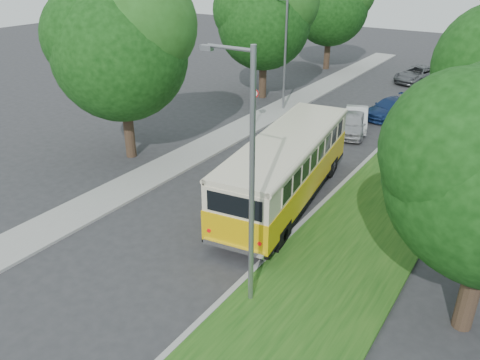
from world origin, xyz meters
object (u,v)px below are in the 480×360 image
Objects in this scene: car_white at (356,118)px; car_grey at (417,74)px; car_silver at (353,124)px; car_blue at (390,108)px; lamppost_near at (249,177)px; lamppost_far at (284,51)px; vintage_bus at (286,170)px.

car_grey is at bearing 70.19° from car_white.
car_silver is 0.90× the size of car_blue.
lamppost_near reaches higher than lamppost_far.
lamppost_far reaches higher than car_grey.
car_silver is at bearing -82.86° from car_blue.
vintage_bus reaches higher than car_silver.
vintage_bus is (-2.19, 6.52, -2.81)m from lamppost_near.
vintage_bus is 2.62× the size of car_silver.
car_white reaches higher than car_blue.
car_silver is 1.23m from car_white.
lamppost_far is 0.72× the size of vintage_bus.
car_silver is at bearing -74.82° from car_grey.
lamppost_near is at bearing -69.90° from car_grey.
vintage_bus is 2.68× the size of car_white.
vintage_bus is at bearing 108.58° from lamppost_near.
car_silver reaches higher than car_white.
lamppost_near is 7.43m from vintage_bus.
vintage_bus is at bearing -72.56° from car_blue.
car_silver reaches higher than car_blue.
car_grey is (-0.12, 15.42, 0.00)m from car_silver.
lamppost_near reaches higher than car_white.
car_silver is (6.03, -2.06, -3.44)m from lamppost_far.
car_blue is (0.22, 14.48, -0.91)m from vintage_bus.
car_blue is at bearing 52.03° from car_white.
car_white is (-0.23, 1.21, -0.04)m from car_silver.
car_silver is (-2.87, 16.44, -3.69)m from lamppost_near.
lamppost_far is 8.14m from car_blue.
lamppost_far is 1.88× the size of car_silver.
vintage_bus is 14.51m from car_blue.
car_grey is at bearing 95.37° from lamppost_near.
car_grey reaches higher than car_blue.
car_white is at bearing -8.39° from lamppost_far.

